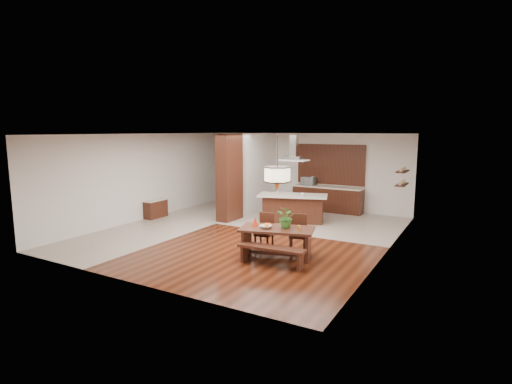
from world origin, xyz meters
The scene contains 25 objects.
room_shell centered at (0.00, 0.00, 2.06)m, with size 9.00×9.04×2.92m.
tile_hallway centered at (-2.75, 0.00, 0.01)m, with size 2.50×9.00×0.01m, color #AFA192.
tile_kitchen centered at (1.25, 2.50, 0.01)m, with size 5.50×4.00×0.01m, color #AFA192.
soffit_band centered at (0.00, 0.00, 2.88)m, with size 8.00×9.00×0.02m, color #3E1F0F.
partition_pier centered at (-1.40, 1.20, 1.45)m, with size 0.45×1.00×2.90m, color black.
partition_stub centered at (-1.40, 3.30, 1.45)m, with size 0.18×2.40×2.90m, color silver.
hallway_console centered at (-3.81, 0.20, 0.32)m, with size 0.37×0.88×0.63m, color black.
hallway_doorway centered at (-2.70, 4.40, 1.05)m, with size 1.10×0.20×2.10m, color black.
rear_counter centered at (1.00, 4.20, 0.48)m, with size 2.60×0.62×0.95m.
kitchen_window centered at (1.00, 4.46, 1.75)m, with size 2.60×0.08×1.50m, color #945E2C.
shelf_lower centered at (3.87, 2.60, 1.40)m, with size 0.26×0.90×0.04m, color black.
shelf_upper centered at (3.87, 2.60, 1.80)m, with size 0.26×0.90×0.04m, color black.
dining_table centered at (1.79, -1.63, 0.53)m, with size 1.90×1.29×0.72m.
dining_bench centered at (1.96, -2.23, 0.22)m, with size 1.57×0.34×0.44m, color black, non-canonical shape.
dining_chair_left centered at (1.24, -1.24, 0.47)m, with size 0.41×0.41×0.93m, color black, non-canonical shape.
dining_chair_right centered at (2.07, -1.01, 0.47)m, with size 0.42×0.42×0.94m, color black, non-canonical shape.
pendant_lantern centered at (1.79, -1.63, 2.25)m, with size 0.64×0.64×1.31m, color beige, non-canonical shape.
foliage_plant centered at (1.98, -1.49, 0.97)m, with size 0.46×0.40×0.51m, color #2F6E24.
fruit_bowl centered at (1.57, -1.78, 0.75)m, with size 0.28×0.28×0.07m, color beige.
napkin_cone centered at (1.24, -1.71, 0.83)m, with size 0.15×0.15×0.23m, color red.
gold_ornament centered at (2.33, -1.55, 0.77)m, with size 0.07×0.07×0.11m, color gold.
kitchen_island centered at (0.59, 1.98, 0.47)m, with size 2.42×1.61×0.92m.
range_hood centered at (0.59, 1.98, 2.46)m, with size 0.90×0.55×0.87m, color silver, non-canonical shape.
island_cup centered at (0.97, 1.85, 0.97)m, with size 0.13×0.13×0.10m, color silver.
microwave centered at (0.23, 4.22, 1.10)m, with size 0.53×0.36×0.29m, color silver.
Camera 1 is at (5.90, -9.89, 3.01)m, focal length 28.00 mm.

